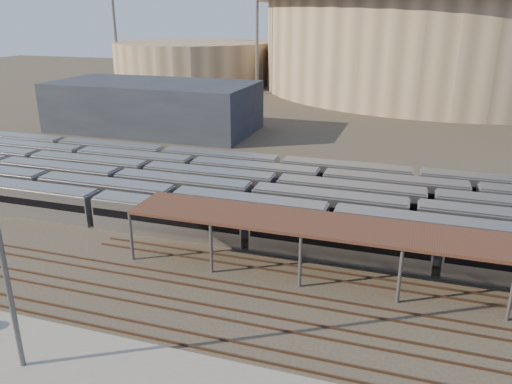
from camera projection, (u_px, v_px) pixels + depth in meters
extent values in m
plane|color=#383026|center=(201.00, 278.00, 46.69)|extent=(420.00, 420.00, 0.00)
cube|color=gray|center=(47.00, 367.00, 34.68)|extent=(50.00, 9.00, 0.20)
cube|color=#A3A3A7|center=(249.00, 230.00, 52.64)|extent=(112.00, 2.90, 3.60)
cube|color=#A3A3A7|center=(330.00, 224.00, 54.12)|extent=(112.00, 2.90, 3.60)
cube|color=#A3A3A7|center=(252.00, 200.00, 60.89)|extent=(112.00, 2.90, 3.60)
cube|color=#A3A3A7|center=(276.00, 191.00, 64.10)|extent=(112.00, 2.90, 3.60)
cube|color=#A3A3A7|center=(321.00, 185.00, 66.41)|extent=(112.00, 2.90, 3.60)
cube|color=#A3A3A7|center=(280.00, 171.00, 72.14)|extent=(112.00, 2.90, 3.60)
cylinder|color=#5C5C61|center=(131.00, 237.00, 49.34)|extent=(0.30, 0.30, 5.00)
cylinder|color=#5C5C61|center=(158.00, 217.00, 54.17)|extent=(0.30, 0.30, 5.00)
cylinder|color=#5C5C61|center=(211.00, 248.00, 46.85)|extent=(0.30, 0.30, 5.00)
cylinder|color=#5C5C61|center=(231.00, 226.00, 51.68)|extent=(0.30, 0.30, 5.00)
cylinder|color=#5C5C61|center=(300.00, 262.00, 44.35)|extent=(0.30, 0.30, 5.00)
cylinder|color=#5C5C61|center=(313.00, 237.00, 49.19)|extent=(0.30, 0.30, 5.00)
cylinder|color=#5C5C61|center=(400.00, 276.00, 41.86)|extent=(0.30, 0.30, 5.00)
cylinder|color=#5C5C61|center=(403.00, 249.00, 46.70)|extent=(0.30, 0.30, 5.00)
cylinder|color=#5C5C61|center=(512.00, 293.00, 39.37)|extent=(0.30, 0.30, 5.00)
cylinder|color=#5C5C61|center=(503.00, 262.00, 44.21)|extent=(0.30, 0.30, 5.00)
cube|color=#3B1D18|center=(457.00, 241.00, 42.14)|extent=(60.00, 6.00, 0.30)
cube|color=#4C3323|center=(193.00, 286.00, 45.09)|extent=(170.00, 0.12, 0.18)
cube|color=#4C3323|center=(200.00, 278.00, 46.44)|extent=(170.00, 0.12, 0.18)
cube|color=#4C3323|center=(173.00, 309.00, 41.51)|extent=(170.00, 0.12, 0.18)
cube|color=#4C3323|center=(181.00, 300.00, 42.86)|extent=(170.00, 0.12, 0.18)
cube|color=#4C3323|center=(149.00, 337.00, 37.93)|extent=(170.00, 0.12, 0.18)
cube|color=#4C3323|center=(158.00, 326.00, 39.28)|extent=(170.00, 0.12, 0.18)
cylinder|color=tan|center=(448.00, 44.00, 160.05)|extent=(116.00, 116.00, 28.00)
cylinder|color=tan|center=(194.00, 62.00, 178.17)|extent=(56.00, 56.00, 14.00)
cube|color=#1E232D|center=(154.00, 106.00, 104.42)|extent=(42.00, 20.00, 10.00)
cylinder|color=#5C5C61|center=(257.00, 33.00, 147.83)|extent=(1.00, 1.00, 36.00)
cylinder|color=#5C5C61|center=(115.00, 30.00, 172.77)|extent=(1.00, 1.00, 36.00)
cylinder|color=#5C5C61|center=(349.00, 29.00, 186.78)|extent=(1.00, 1.00, 36.00)
cylinder|color=#5C5C61|center=(0.00, 244.00, 31.65)|extent=(0.36, 0.36, 18.65)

